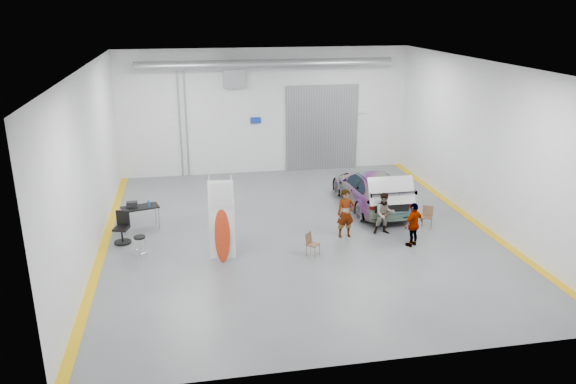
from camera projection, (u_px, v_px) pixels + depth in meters
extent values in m
plane|color=#55575C|center=(298.00, 232.00, 20.52)|extent=(16.00, 16.00, 0.00)
cube|color=silver|center=(90.00, 162.00, 18.36)|extent=(0.02, 16.00, 6.00)
cube|color=silver|center=(484.00, 144.00, 20.77)|extent=(0.02, 16.00, 6.00)
cube|color=silver|center=(266.00, 111.00, 27.02)|extent=(14.00, 0.02, 6.00)
cube|color=silver|center=(373.00, 244.00, 12.11)|extent=(14.00, 0.02, 6.00)
cube|color=white|center=(299.00, 65.00, 18.61)|extent=(14.00, 16.00, 0.02)
cube|color=gray|center=(322.00, 128.00, 27.72)|extent=(3.60, 0.12, 4.20)
cube|color=gray|center=(234.00, 74.00, 26.11)|extent=(1.00, 0.50, 1.20)
cylinder|color=gray|center=(267.00, 64.00, 25.73)|extent=(11.90, 0.44, 0.44)
cube|color=#132F9B|center=(256.00, 120.00, 26.99)|extent=(0.50, 0.04, 0.30)
cube|color=white|center=(362.00, 111.00, 27.81)|extent=(0.70, 0.04, 0.25)
cylinder|color=gray|center=(186.00, 125.00, 26.45)|extent=(0.08, 0.08, 5.00)
cylinder|color=gray|center=(180.00, 125.00, 26.40)|extent=(0.08, 0.08, 5.00)
cube|color=#D3A10B|center=(104.00, 246.00, 19.34)|extent=(0.30, 16.00, 0.01)
cube|color=#D3A10B|center=(472.00, 219.00, 21.70)|extent=(0.30, 16.00, 0.01)
imported|color=white|center=(370.00, 189.00, 22.90)|extent=(2.19, 5.19, 1.49)
imported|color=brown|center=(346.00, 213.00, 19.85)|extent=(0.66, 0.45, 1.77)
imported|color=slate|center=(385.00, 214.00, 20.14)|extent=(0.81, 0.65, 1.55)
imported|color=#9E6034|center=(414.00, 224.00, 19.13)|extent=(0.97, 0.78, 1.57)
cube|color=white|center=(223.00, 233.00, 17.93)|extent=(0.82, 0.12, 1.74)
ellipsoid|color=#E54913|center=(223.00, 235.00, 17.88)|extent=(0.51, 0.28, 1.84)
cube|color=white|center=(221.00, 195.00, 17.50)|extent=(0.79, 0.12, 0.92)
cylinder|color=white|center=(212.00, 220.00, 17.72)|extent=(0.02, 0.02, 2.91)
cylinder|color=white|center=(233.00, 218.00, 17.84)|extent=(0.02, 0.02, 2.91)
cube|color=brown|center=(313.00, 244.00, 18.48)|extent=(0.51, 0.51, 0.04)
cube|color=brown|center=(312.00, 237.00, 18.58)|extent=(0.30, 0.33, 0.36)
cube|color=brown|center=(427.00, 217.00, 20.79)|extent=(0.51, 0.51, 0.04)
cube|color=brown|center=(426.00, 210.00, 20.89)|extent=(0.38, 0.25, 0.37)
cylinder|color=black|center=(139.00, 237.00, 18.16)|extent=(0.38, 0.38, 0.06)
torus|color=silver|center=(141.00, 252.00, 18.32)|extent=(0.40, 0.40, 0.02)
cylinder|color=gray|center=(123.00, 222.00, 20.39)|extent=(0.03, 0.03, 0.80)
cylinder|color=gray|center=(157.00, 220.00, 20.60)|extent=(0.03, 0.03, 0.80)
cylinder|color=gray|center=(125.00, 216.00, 20.91)|extent=(0.03, 0.03, 0.80)
cylinder|color=gray|center=(158.00, 214.00, 21.12)|extent=(0.03, 0.03, 0.80)
cube|color=black|center=(140.00, 207.00, 20.62)|extent=(1.46, 0.99, 0.04)
cylinder|color=#174A8F|center=(149.00, 204.00, 20.53)|extent=(0.09, 0.09, 0.24)
cube|color=black|center=(132.00, 204.00, 20.58)|extent=(0.39, 0.24, 0.20)
cylinder|color=black|center=(123.00, 242.00, 19.56)|extent=(0.59, 0.59, 0.04)
cylinder|color=black|center=(122.00, 235.00, 19.47)|extent=(0.06, 0.06, 0.51)
cube|color=black|center=(121.00, 229.00, 19.39)|extent=(0.60, 0.60, 0.07)
cube|color=black|center=(121.00, 218.00, 19.51)|extent=(0.47, 0.19, 0.53)
cube|color=silver|center=(392.00, 189.00, 20.49)|extent=(1.74, 1.06, 0.04)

